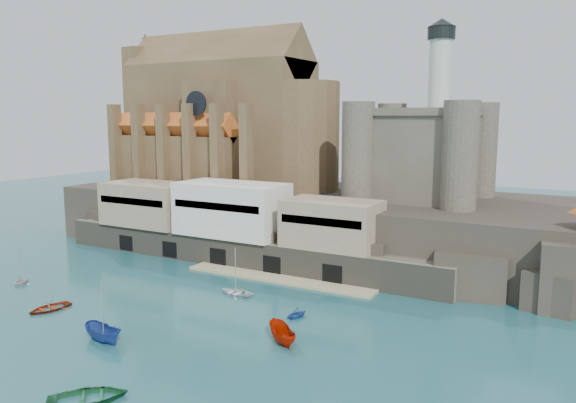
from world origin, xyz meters
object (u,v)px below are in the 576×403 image
(castle_keep, at_px, (422,149))
(church, at_px, (226,124))
(boat_0, at_px, (49,310))
(boat_2, at_px, (104,341))

(castle_keep, bearing_deg, church, 178.89)
(boat_0, relative_size, boat_2, 0.93)
(church, xyz_separation_m, boat_2, (21.42, -52.60, -22.13))
(boat_2, bearing_deg, church, 33.10)
(boat_0, bearing_deg, boat_2, -6.40)
(church, bearing_deg, castle_keep, -1.11)
(boat_2, bearing_deg, boat_0, 85.91)
(boat_0, bearing_deg, church, 107.92)
(church, distance_m, boat_0, 54.36)
(church, height_order, boat_2, church)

